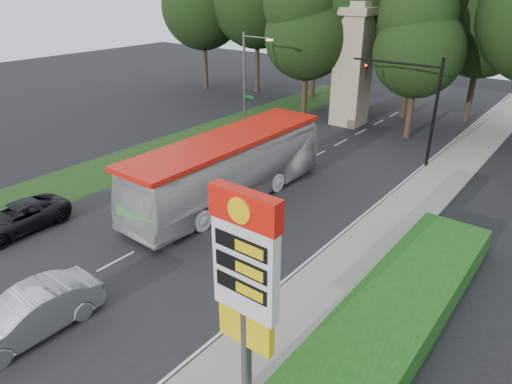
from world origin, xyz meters
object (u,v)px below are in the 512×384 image
Objects in this scene: gas_station_pylon at (245,273)px; suv_charcoal at (17,218)px; monument at (353,65)px; sedan_silver at (29,315)px; transit_bus at (229,169)px; streetlight_signs at (246,80)px; traffic_signal_mast at (417,96)px.

gas_station_pylon is 1.36× the size of suv_charcoal.
monument is at bearing 111.80° from gas_station_pylon.
transit_bus is at bearing 97.84° from sedan_silver.
streetlight_signs is at bearing -121.97° from monument.
traffic_signal_mast is 24.66m from suv_charcoal.
gas_station_pylon is at bearing -51.04° from streetlight_signs.
traffic_signal_mast is 25.29m from sedan_silver.
traffic_signal_mast is 1.41× the size of sedan_silver.
monument is (4.99, 7.99, 0.67)m from streetlight_signs.
suv_charcoal is at bearing 177.17° from gas_station_pylon.
streetlight_signs is 1.59× the size of suv_charcoal.
traffic_signal_mast reaches higher than transit_bus.
gas_station_pylon is at bearing -80.91° from traffic_signal_mast.
gas_station_pylon is at bearing -68.20° from monument.
monument is 31.14m from sedan_silver.
traffic_signal_mast reaches higher than suv_charcoal.
suv_charcoal is (-11.88, -21.24, -3.97)m from traffic_signal_mast.
sedan_silver is at bearing -83.48° from monument.
traffic_signal_mast is at bearing 80.69° from sedan_silver.
streetlight_signs is (-12.67, -1.99, -0.23)m from traffic_signal_mast.
gas_station_pylon is at bearing -45.25° from transit_bus.
transit_bus is at bearing 133.08° from gas_station_pylon.
sedan_silver is at bearing -80.80° from transit_bus.
gas_station_pylon is 0.51× the size of transit_bus.
monument is 27.92m from suv_charcoal.
monument is (-11.20, 28.01, 0.66)m from gas_station_pylon.
sedan_silver is at bearing -161.10° from gas_station_pylon.
monument is 1.97× the size of sedan_silver.
monument is at bearing 79.27° from suv_charcoal.
traffic_signal_mast is 9.76m from monument.
suv_charcoal is (0.79, -19.25, -3.74)m from streetlight_signs.
sedan_silver is at bearing -99.63° from traffic_signal_mast.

